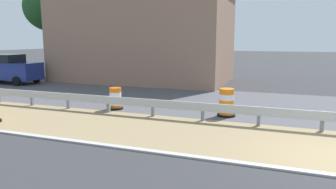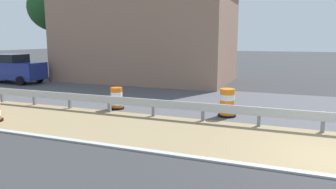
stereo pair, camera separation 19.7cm
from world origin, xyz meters
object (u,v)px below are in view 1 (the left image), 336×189
(car_mid_far_lane, at_px, (8,69))
(utility_pole_near, at_px, (155,19))
(traffic_barrel_close, at_px, (116,100))
(traffic_barrel_nearest, at_px, (226,104))

(car_mid_far_lane, relative_size, utility_pole_near, 0.56)
(car_mid_far_lane, distance_m, utility_pole_near, 11.06)
(traffic_barrel_close, relative_size, car_mid_far_lane, 0.20)
(traffic_barrel_nearest, relative_size, utility_pole_near, 0.13)
(traffic_barrel_nearest, relative_size, traffic_barrel_close, 1.17)
(traffic_barrel_close, height_order, car_mid_far_lane, car_mid_far_lane)
(traffic_barrel_nearest, bearing_deg, car_mid_far_lane, 74.74)
(car_mid_far_lane, xyz_separation_m, utility_pole_near, (3.30, -9.99, 3.42))
(traffic_barrel_nearest, xyz_separation_m, traffic_barrel_close, (-0.41, 4.88, -0.08))
(traffic_barrel_close, height_order, utility_pole_near, utility_pole_near)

